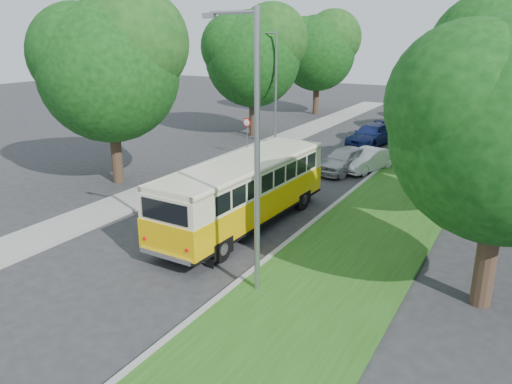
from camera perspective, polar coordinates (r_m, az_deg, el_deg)
The scene contains 13 objects.
ground at distance 19.14m, azimuth -7.52°, elevation -5.00°, with size 120.00×120.00×0.00m, color #2A2A2C.
curb at distance 21.59m, azimuth 8.23°, elevation -2.13°, with size 0.20×70.00×0.15m, color gray.
grass_verge at distance 20.94m, azimuth 14.23°, elevation -3.19°, with size 4.50×70.00×0.13m, color #274F15.
sidewalk at distance 25.63m, azimuth -9.52°, elevation 0.97°, with size 2.20×70.00×0.12m, color gray.
treeline at distance 32.95m, azimuth 16.49°, elevation 14.57°, with size 24.27×41.91×9.46m.
lamppost_near at distance 13.59m, azimuth -0.21°, elevation 5.07°, with size 1.71×0.16×8.00m.
lamppost_far at distance 33.93m, azimuth 2.13°, elevation 12.26°, with size 1.71×0.16×7.50m.
warning_sign at distance 30.67m, azimuth -1.06°, elevation 7.15°, with size 0.56×0.10×2.50m.
vintage_bus at distance 19.36m, azimuth -1.35°, elevation -0.22°, with size 2.39×9.30×2.76m, color #F2B807, non-canonical shape.
car_silver at distance 27.82m, azimuth 10.10°, elevation 3.66°, with size 1.68×4.17×1.42m, color #B1B2B6.
car_white at distance 28.37m, azimuth 12.64°, elevation 3.60°, with size 1.32×3.79×1.25m, color silver.
car_blue at distance 35.00m, azimuth 13.00°, elevation 6.34°, with size 1.96×4.82×1.40m, color navy.
car_grey at distance 40.64m, azimuth 16.05°, elevation 7.64°, with size 2.31×5.00×1.39m, color slate.
Camera 1 is at (10.74, -14.04, 7.35)m, focal length 35.00 mm.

